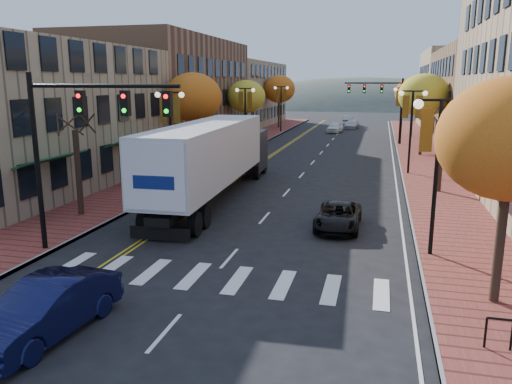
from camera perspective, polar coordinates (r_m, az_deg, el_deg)
The scene contains 29 objects.
ground at distance 15.90m, azimuth -7.38°, elevation -12.34°, with size 200.00×200.00×0.00m, color black.
sidewalk_left at distance 48.55m, azimuth -3.40°, elevation 4.70°, with size 4.00×85.00×0.15m, color brown.
sidewalk_right at distance 46.51m, azimuth 18.33°, elevation 3.74°, with size 4.00×85.00×0.15m, color brown.
building_left_near at distance 34.69m, azimuth -26.51°, elevation 7.65°, with size 12.00×22.00×9.00m, color #9E8966.
building_left_mid at distance 54.25m, azimuth -10.59°, elevation 11.09°, with size 12.00×24.00×11.00m, color brown.
building_left_far at distance 77.72m, azimuth -2.81°, elevation 11.10°, with size 12.00×26.00×9.50m, color #9E8966.
building_right_far at distance 78.51m, azimuth 24.04°, elevation 10.61°, with size 15.00×20.00×11.00m, color #9E8966.
tree_left_a at distance 26.16m, azimuth -19.65°, elevation 2.08°, with size 0.28×0.28×4.20m.
tree_left_b at distance 40.09m, azimuth -7.18°, elevation 10.69°, with size 4.48×4.48×7.21m.
tree_left_c at distance 55.33m, azimuth -1.11°, elevation 10.85°, with size 4.16×4.16×6.69m.
tree_left_d at distance 72.84m, azimuth 2.65°, elevation 11.67°, with size 4.61×4.61×7.42m.
tree_right_a at distance 15.90m, azimuth 27.15°, elevation 5.36°, with size 4.16×4.16×6.69m.
tree_right_b at distance 31.91m, azimuth 20.39°, elevation 3.79°, with size 0.28×0.28×4.20m.
tree_right_c at distance 47.55m, azimuth 18.66°, elevation 10.41°, with size 4.48×4.48×7.21m.
tree_right_d at distance 63.52m, azimuth 17.56°, elevation 10.71°, with size 4.35×4.35×7.00m.
lamp_left_b at distance 32.19m, azimuth -9.76°, elevation 8.13°, with size 1.96×0.36×6.05m.
lamp_left_c at distance 49.18m, azimuth -1.24°, elevation 9.76°, with size 1.96×0.36×6.05m.
lamp_left_d at distance 66.70m, azimuth 2.89°, elevation 10.47°, with size 1.96×0.36×6.05m.
lamp_right_a at distance 19.66m, azimuth 20.11°, elevation 4.85°, with size 1.96×0.36×6.05m.
lamp_right_b at distance 37.53m, azimuth 17.37°, elevation 8.34°, with size 1.96×0.36×6.05m.
lamp_right_c at distance 55.49m, azimuth 16.39°, elevation 9.58°, with size 1.96×0.36×6.05m.
traffic_mast_near at distance 19.75m, azimuth -19.62°, elevation 6.76°, with size 6.10×0.35×7.00m.
traffic_mast_far at distance 55.42m, azimuth 14.31°, elevation 10.34°, with size 6.10×0.34×7.00m.
semi_truck at distance 28.66m, azimuth -4.73°, elevation 4.33°, with size 3.52×17.90×4.45m.
navy_sedan at distance 14.68m, azimuth -22.84°, elevation -12.21°, with size 1.61×4.62×1.52m, color #0D0F34.
black_suv at distance 23.33m, azimuth 9.40°, elevation -2.73°, with size 1.96×4.24×1.18m, color black.
car_far_white at distance 67.60m, azimuth 9.01°, elevation 7.31°, with size 1.66×4.13×1.41m, color white.
car_far_silver at distance 73.61m, azimuth 10.88°, elevation 7.59°, with size 1.72×4.24×1.23m, color #B2B3BA.
car_far_oncoming at distance 79.08m, azimuth 10.51°, elevation 8.03°, with size 1.61×4.61×1.52m, color #9B9CA2.
Camera 1 is at (5.39, -13.40, 6.66)m, focal length 35.00 mm.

